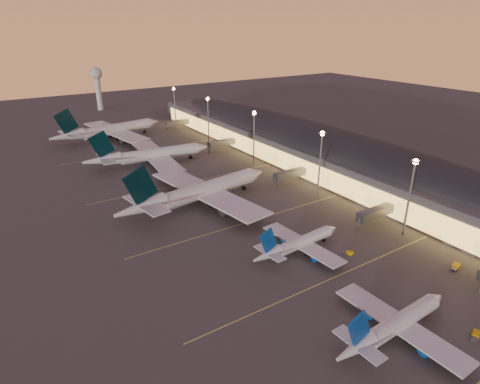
% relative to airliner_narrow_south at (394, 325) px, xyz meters
% --- Properties ---
extents(ground, '(700.00, 700.00, 0.00)m').
position_rel_airliner_narrow_south_xyz_m(ground, '(5.69, 28.07, -3.29)').
color(ground, '#3F3D3A').
extents(airliner_narrow_south, '(35.58, 31.71, 12.74)m').
position_rel_airliner_narrow_south_xyz_m(airliner_narrow_south, '(0.00, 0.00, 0.00)').
color(airliner_narrow_south, silver).
rests_on(airliner_narrow_south, ground).
extents(airliner_narrow_north, '(33.45, 29.93, 11.95)m').
position_rel_airliner_narrow_south_xyz_m(airliner_narrow_north, '(5.52, 38.30, -0.20)').
color(airliner_narrow_north, silver).
rests_on(airliner_narrow_north, ground).
extents(airliner_wide_near, '(66.03, 60.75, 21.15)m').
position_rel_airliner_narrow_south_xyz_m(airliner_wide_near, '(-3.46, 84.58, 2.15)').
color(airliner_wide_near, silver).
rests_on(airliner_wide_near, ground).
extents(airliner_wide_mid, '(60.73, 55.58, 19.42)m').
position_rel_airliner_narrow_south_xyz_m(airliner_wide_mid, '(-1.50, 139.17, 1.71)').
color(airliner_wide_mid, silver).
rests_on(airliner_wide_mid, ground).
extents(airliner_wide_far, '(66.97, 61.75, 21.48)m').
position_rel_airliner_narrow_south_xyz_m(airliner_wide_far, '(-4.30, 195.86, 2.24)').
color(airliner_wide_far, silver).
rests_on(airliner_wide_far, ground).
extents(terminal_building, '(56.35, 255.00, 17.46)m').
position_rel_airliner_narrow_south_xyz_m(terminal_building, '(67.53, 100.54, 5.49)').
color(terminal_building, '#48484D').
rests_on(terminal_building, ground).
extents(light_masts, '(2.20, 217.20, 25.90)m').
position_rel_airliner_narrow_south_xyz_m(light_masts, '(41.69, 93.07, 14.26)').
color(light_masts, slate).
rests_on(light_masts, ground).
extents(radar_tower, '(9.00, 9.00, 32.50)m').
position_rel_airliner_narrow_south_xyz_m(radar_tower, '(15.69, 288.07, 18.58)').
color(radar_tower, silver).
rests_on(radar_tower, ground).
extents(lane_markings, '(90.00, 180.36, 0.00)m').
position_rel_airliner_narrow_south_xyz_m(lane_markings, '(5.69, 68.07, -3.29)').
color(lane_markings, '#D8C659').
rests_on(lane_markings, ground).
extents(baggage_tug_a, '(3.81, 2.46, 1.06)m').
position_rel_airliner_narrow_south_xyz_m(baggage_tug_a, '(15.30, -9.95, -2.81)').
color(baggage_tug_a, '#D19A04').
rests_on(baggage_tug_a, ground).
extents(baggage_tug_b, '(4.22, 2.50, 1.18)m').
position_rel_airliner_narrow_south_xyz_m(baggage_tug_b, '(37.30, 7.62, -2.75)').
color(baggage_tug_b, '#D19A04').
rests_on(baggage_tug_b, ground).
extents(baggage_tug_c, '(3.34, 2.85, 0.96)m').
position_rel_airliner_narrow_south_xyz_m(baggage_tug_c, '(17.75, 29.30, -2.86)').
color(baggage_tug_c, '#D19A04').
rests_on(baggage_tug_c, ground).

